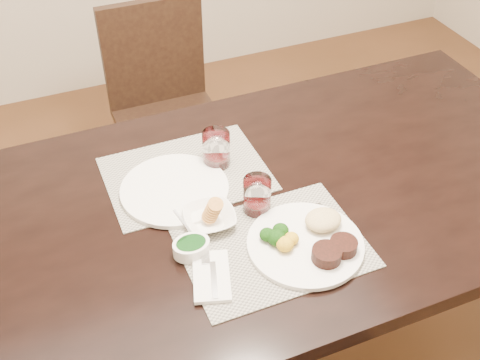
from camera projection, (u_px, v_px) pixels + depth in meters
name	position (u px, v px, depth m)	size (l,w,h in m)	color
ground_plane	(252.00, 350.00, 2.17)	(4.50, 4.50, 0.00)	#442A16
dining_table	(255.00, 218.00, 1.74)	(2.00, 1.00, 0.75)	black
chair_far	(165.00, 101.00, 2.50)	(0.42, 0.42, 0.90)	black
placemat_near	(273.00, 246.00, 1.54)	(0.46, 0.34, 0.00)	gray
placemat_far	(186.00, 174.00, 1.75)	(0.46, 0.34, 0.00)	gray
dinner_plate	(311.00, 241.00, 1.53)	(0.30, 0.30, 0.05)	white
napkin_fork	(211.00, 276.00, 1.45)	(0.13, 0.18, 0.02)	white
steak_knife	(341.00, 237.00, 1.55)	(0.03, 0.21, 0.01)	silver
cracker_bowl	(209.00, 218.00, 1.59)	(0.15, 0.15, 0.06)	white
sauce_ramekin	(191.00, 247.00, 1.50)	(0.10, 0.14, 0.08)	white
wine_glass_near	(257.00, 196.00, 1.61)	(0.08, 0.08, 0.10)	silver
far_plate	(175.00, 189.00, 1.69)	(0.31, 0.31, 0.01)	white
wine_glass_far	(216.00, 150.00, 1.76)	(0.08, 0.08, 0.11)	silver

